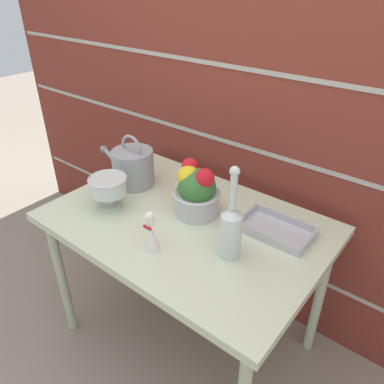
{
  "coord_description": "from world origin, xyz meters",
  "views": [
    {
      "loc": [
        0.83,
        -0.99,
        1.65
      ],
      "look_at": [
        0.0,
        0.04,
        0.86
      ],
      "focal_mm": 35.0,
      "sensor_mm": 36.0,
      "label": 1
    }
  ],
  "objects": [
    {
      "name": "crystal_pedestal_bowl",
      "position": [
        -0.33,
        -0.13,
        0.84
      ],
      "size": [
        0.17,
        0.17,
        0.15
      ],
      "color": "silver",
      "rests_on": "patio_table"
    },
    {
      "name": "watering_can",
      "position": [
        -0.4,
        0.08,
        0.83
      ],
      "size": [
        0.34,
        0.2,
        0.26
      ],
      "color": "#93999E",
      "rests_on": "patio_table"
    },
    {
      "name": "patio_table",
      "position": [
        0.0,
        0.0,
        0.67
      ],
      "size": [
        1.15,
        0.79,
        0.74
      ],
      "color": "beige",
      "rests_on": "ground_plane"
    },
    {
      "name": "figurine_vase",
      "position": [
        0.02,
        -0.23,
        0.81
      ],
      "size": [
        0.07,
        0.07,
        0.17
      ],
      "color": "white",
      "rests_on": "patio_table"
    },
    {
      "name": "wire_tray",
      "position": [
        0.33,
        0.16,
        0.75
      ],
      "size": [
        0.29,
        0.18,
        0.04
      ],
      "color": "#B7B7BC",
      "rests_on": "patio_table"
    },
    {
      "name": "ground_plane",
      "position": [
        0.0,
        0.0,
        0.0
      ],
      "size": [
        12.0,
        12.0,
        0.0
      ],
      "primitive_type": "plane",
      "color": "gray"
    },
    {
      "name": "brick_wall",
      "position": [
        0.0,
        0.49,
        1.1
      ],
      "size": [
        3.6,
        0.08,
        2.2
      ],
      "color": "maroon",
      "rests_on": "ground_plane"
    },
    {
      "name": "glass_decanter",
      "position": [
        0.27,
        -0.07,
        0.86
      ],
      "size": [
        0.08,
        0.08,
        0.37
      ],
      "color": "silver",
      "rests_on": "patio_table"
    },
    {
      "name": "flower_planter",
      "position": [
        -0.01,
        0.07,
        0.85
      ],
      "size": [
        0.2,
        0.2,
        0.23
      ],
      "color": "#BCBCC1",
      "rests_on": "patio_table"
    }
  ]
}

